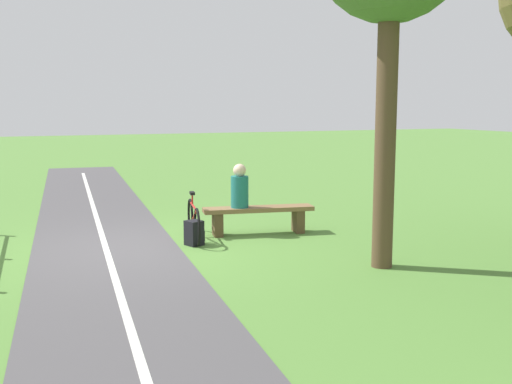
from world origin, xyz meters
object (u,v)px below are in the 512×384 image
person_seated (240,188)px  bench (258,215)px  bicycle (194,220)px  backpack (194,233)px

person_seated → bench: bearing=180.0°
person_seated → bicycle: person_seated is taller
bench → backpack: size_ratio=4.89×
bicycle → person_seated: bearing=104.1°
person_seated → backpack: bearing=35.6°
bicycle → backpack: bicycle is taller
backpack → bench: bearing=-162.4°
bench → person_seated: 0.62m
bench → bicycle: (1.25, 0.00, -0.01)m
bench → backpack: bearing=27.4°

